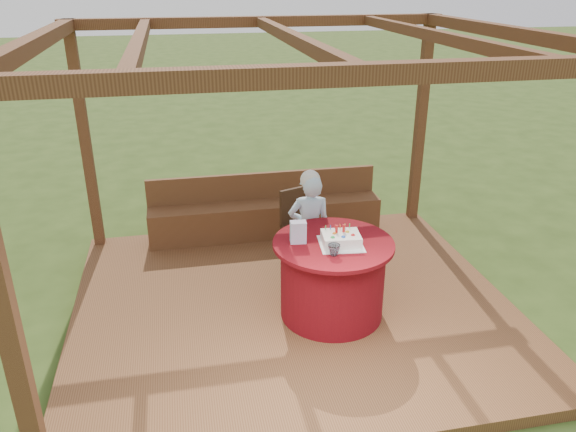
% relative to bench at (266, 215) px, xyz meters
% --- Properties ---
extents(ground, '(60.00, 60.00, 0.00)m').
position_rel_bench_xyz_m(ground, '(0.00, -1.72, -0.38)').
color(ground, '#2D4316').
rests_on(ground, ground).
extents(deck, '(4.50, 4.00, 0.12)m').
position_rel_bench_xyz_m(deck, '(0.00, -1.72, -0.32)').
color(deck, brown).
rests_on(deck, ground).
extents(pergola, '(4.50, 4.00, 2.72)m').
position_rel_bench_xyz_m(pergola, '(0.00, -1.72, 2.02)').
color(pergola, brown).
rests_on(pergola, deck).
extents(bench, '(3.00, 0.42, 0.80)m').
position_rel_bench_xyz_m(bench, '(0.00, 0.00, 0.00)').
color(bench, brown).
rests_on(bench, deck).
extents(table, '(1.18, 1.18, 0.81)m').
position_rel_bench_xyz_m(table, '(0.34, -2.00, 0.14)').
color(table, maroon).
rests_on(table, deck).
extents(chair, '(0.58, 0.58, 0.90)m').
position_rel_bench_xyz_m(chair, '(0.30, -0.84, 0.24)').
color(chair, '#331F10').
rests_on(chair, deck).
extents(elderly_woman, '(0.49, 0.35, 1.31)m').
position_rel_bench_xyz_m(elderly_woman, '(0.27, -1.33, 0.40)').
color(elderly_woman, '#9FCFEC').
rests_on(elderly_woman, deck).
extents(birthday_cake, '(0.45, 0.45, 0.18)m').
position_rel_bench_xyz_m(birthday_cake, '(0.39, -2.06, 0.60)').
color(birthday_cake, white).
rests_on(birthday_cake, table).
extents(gift_bag, '(0.16, 0.11, 0.22)m').
position_rel_bench_xyz_m(gift_bag, '(0.00, -1.94, 0.65)').
color(gift_bag, '#EA97CC').
rests_on(gift_bag, table).
extents(drinking_glass, '(0.15, 0.15, 0.11)m').
position_rel_bench_xyz_m(drinking_glass, '(0.26, -2.27, 0.59)').
color(drinking_glass, silver).
rests_on(drinking_glass, table).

